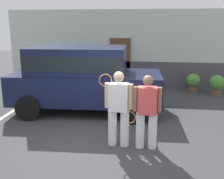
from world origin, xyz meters
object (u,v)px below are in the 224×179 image
object	(u,v)px
potted_plant_by_porch	(193,82)
potted_plant_secondary	(217,84)
tennis_player_man	(118,108)
parked_suv	(83,76)
tennis_player_woman	(147,111)

from	to	relation	value
potted_plant_by_porch	potted_plant_secondary	distance (m)	0.94
potted_plant_by_porch	tennis_player_man	bearing A→B (deg)	-114.38
potted_plant_secondary	potted_plant_by_porch	bearing A→B (deg)	153.57
tennis_player_man	potted_plant_by_porch	bearing A→B (deg)	-109.61
parked_suv	tennis_player_man	bearing A→B (deg)	-61.96
potted_plant_by_porch	potted_plant_secondary	world-z (taller)	potted_plant_secondary
tennis_player_man	potted_plant_secondary	bearing A→B (deg)	-118.66
tennis_player_woman	potted_plant_by_porch	xyz separation A→B (m)	(1.82, 5.47, -0.45)
parked_suv	tennis_player_woman	distance (m)	3.13
parked_suv	tennis_player_woman	world-z (taller)	parked_suv
parked_suv	tennis_player_woman	size ratio (longest dim) A/B	2.79
tennis_player_woman	potted_plant_by_porch	bearing A→B (deg)	-108.64
tennis_player_woman	potted_plant_secondary	world-z (taller)	tennis_player_woman
tennis_player_man	tennis_player_woman	bearing A→B (deg)	-179.69
tennis_player_woman	potted_plant_by_porch	world-z (taller)	tennis_player_woman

